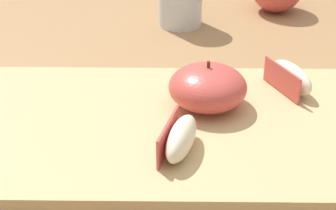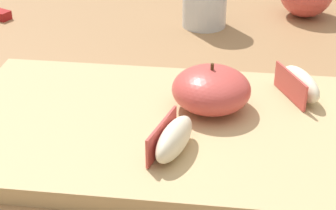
# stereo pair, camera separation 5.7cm
# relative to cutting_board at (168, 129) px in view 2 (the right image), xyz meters

# --- Properties ---
(dining_table) EXTENTS (1.19, 0.84, 0.73)m
(dining_table) POSITION_rel_cutting_board_xyz_m (-0.03, 0.07, -0.12)
(dining_table) COLOR #9E754C
(dining_table) RESTS_ON ground_plane
(cutting_board) EXTENTS (0.45, 0.26, 0.02)m
(cutting_board) POSITION_rel_cutting_board_xyz_m (0.00, 0.00, 0.00)
(cutting_board) COLOR tan
(cutting_board) RESTS_ON dining_table
(apple_half_skin_up) EXTENTS (0.08, 0.08, 0.05)m
(apple_half_skin_up) POSITION_rel_cutting_board_xyz_m (0.04, 0.03, 0.03)
(apple_half_skin_up) COLOR #D14C47
(apple_half_skin_up) RESTS_ON cutting_board
(apple_wedge_back) EXTENTS (0.04, 0.08, 0.03)m
(apple_wedge_back) POSITION_rel_cutting_board_xyz_m (0.01, -0.06, 0.03)
(apple_wedge_back) COLOR #F4EACC
(apple_wedge_back) RESTS_ON cutting_board
(apple_wedge_front) EXTENTS (0.05, 0.08, 0.03)m
(apple_wedge_front) POSITION_rel_cutting_board_xyz_m (0.14, 0.07, 0.03)
(apple_wedge_front) COLOR #F4EACC
(apple_wedge_front) RESTS_ON cutting_board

